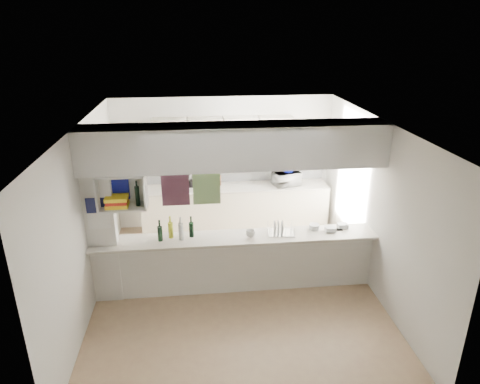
{
  "coord_description": "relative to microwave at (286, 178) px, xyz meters",
  "views": [
    {
      "loc": [
        -0.54,
        -5.61,
        3.84
      ],
      "look_at": [
        0.12,
        0.5,
        1.43
      ],
      "focal_mm": 32.0,
      "sensor_mm": 36.0,
      "label": 1
    }
  ],
  "objects": [
    {
      "name": "floor",
      "position": [
        -1.2,
        -2.06,
        -1.06
      ],
      "size": [
        4.8,
        4.8,
        0.0
      ],
      "primitive_type": "plane",
      "color": "#9E7A5B",
      "rests_on": "ground"
    },
    {
      "name": "ceiling",
      "position": [
        -1.2,
        -2.06,
        1.54
      ],
      "size": [
        4.8,
        4.8,
        0.0
      ],
      "primitive_type": "plane",
      "color": "white",
      "rests_on": "wall_back"
    },
    {
      "name": "wall_back",
      "position": [
        -1.2,
        0.34,
        0.24
      ],
      "size": [
        4.2,
        0.0,
        4.2
      ],
      "primitive_type": "plane",
      "rotation": [
        1.57,
        0.0,
        0.0
      ],
      "color": "silver",
      "rests_on": "floor"
    },
    {
      "name": "wall_left",
      "position": [
        -3.3,
        -2.06,
        0.24
      ],
      "size": [
        0.0,
        4.8,
        4.8
      ],
      "primitive_type": "plane",
      "rotation": [
        1.57,
        0.0,
        1.57
      ],
      "color": "silver",
      "rests_on": "floor"
    },
    {
      "name": "wall_right",
      "position": [
        0.9,
        -2.06,
        0.24
      ],
      "size": [
        0.0,
        4.8,
        4.8
      ],
      "primitive_type": "plane",
      "rotation": [
        1.57,
        0.0,
        -1.57
      ],
      "color": "silver",
      "rests_on": "floor"
    },
    {
      "name": "servery_partition",
      "position": [
        -1.37,
        -2.06,
        0.6
      ],
      "size": [
        4.2,
        0.5,
        2.6
      ],
      "color": "silver",
      "rests_on": "floor"
    },
    {
      "name": "cubby_shelf",
      "position": [
        -2.76,
        -2.12,
        0.65
      ],
      "size": [
        0.65,
        0.35,
        0.5
      ],
      "color": "white",
      "rests_on": "bulkhead"
    },
    {
      "name": "kitchen_run",
      "position": [
        -1.04,
        0.08,
        -0.23
      ],
      "size": [
        3.6,
        0.63,
        2.24
      ],
      "color": "beige",
      "rests_on": "floor"
    },
    {
      "name": "microwave",
      "position": [
        0.0,
        0.0,
        0.0
      ],
      "size": [
        0.57,
        0.46,
        0.27
      ],
      "primitive_type": "imported",
      "rotation": [
        0.0,
        0.0,
        3.41
      ],
      "color": "white",
      "rests_on": "bench_top"
    },
    {
      "name": "bowl",
      "position": [
        0.01,
        -0.02,
        0.17
      ],
      "size": [
        0.24,
        0.24,
        0.06
      ],
      "primitive_type": "imported",
      "color": "navy",
      "rests_on": "microwave"
    },
    {
      "name": "dish_rack",
      "position": [
        -0.51,
        -2.01,
        -0.06
      ],
      "size": [
        0.41,
        0.32,
        0.21
      ],
      "rotation": [
        0.0,
        0.0,
        -0.07
      ],
      "color": "silver",
      "rests_on": "breakfast_bar"
    },
    {
      "name": "cup",
      "position": [
        -0.98,
        -2.11,
        -0.07
      ],
      "size": [
        0.14,
        0.14,
        0.11
      ],
      "primitive_type": "imported",
      "rotation": [
        0.0,
        0.0,
        0.05
      ],
      "color": "white",
      "rests_on": "dish_rack"
    },
    {
      "name": "wine_bottles",
      "position": [
        -2.07,
        -2.03,
        -0.01
      ],
      "size": [
        0.52,
        0.15,
        0.36
      ],
      "color": "black",
      "rests_on": "breakfast_bar"
    },
    {
      "name": "plastic_tubs",
      "position": [
        0.22,
        -1.97,
        -0.1
      ],
      "size": [
        0.6,
        0.23,
        0.08
      ],
      "color": "silver",
      "rests_on": "breakfast_bar"
    },
    {
      "name": "utensil_jar",
      "position": [
        -1.85,
        0.09,
        -0.07
      ],
      "size": [
        0.1,
        0.1,
        0.14
      ],
      "primitive_type": "cylinder",
      "color": "black",
      "rests_on": "bench_top"
    },
    {
      "name": "knife_block",
      "position": [
        -1.32,
        0.12,
        -0.04
      ],
      "size": [
        0.13,
        0.12,
        0.2
      ],
      "primitive_type": "cube",
      "rotation": [
        0.0,
        0.0,
        -0.43
      ],
      "color": "brown",
      "rests_on": "bench_top"
    }
  ]
}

